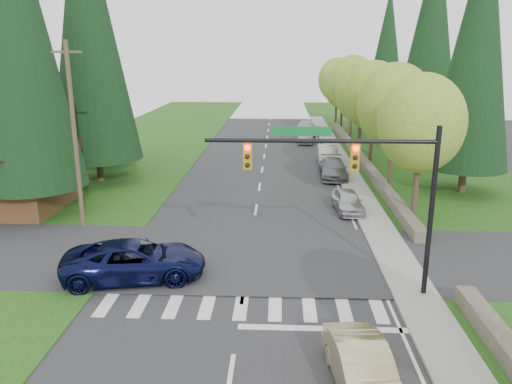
# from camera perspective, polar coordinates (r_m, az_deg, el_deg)

# --- Properties ---
(ground) EXTENTS (120.00, 120.00, 0.00)m
(ground) POSITION_cam_1_polar(r_m,az_deg,el_deg) (16.76, -2.61, -18.27)
(ground) COLOR #28282B
(ground) RESTS_ON ground
(grass_east) EXTENTS (14.00, 110.00, 0.06)m
(grass_east) POSITION_cam_1_polar(r_m,az_deg,el_deg) (36.99, 20.90, -0.03)
(grass_east) COLOR #274211
(grass_east) RESTS_ON ground
(grass_west) EXTENTS (14.00, 110.00, 0.06)m
(grass_west) POSITION_cam_1_polar(r_m,az_deg,el_deg) (37.94, -19.68, 0.46)
(grass_west) COLOR #274211
(grass_west) RESTS_ON ground
(cross_street) EXTENTS (120.00, 8.00, 0.10)m
(cross_street) POSITION_cam_1_polar(r_m,az_deg,el_deg) (23.80, -0.85, -7.50)
(cross_street) COLOR #28282B
(cross_street) RESTS_ON ground
(sidewalk_east) EXTENTS (1.80, 80.00, 0.13)m
(sidewalk_east) POSITION_cam_1_polar(r_m,az_deg,el_deg) (37.44, 11.08, 0.96)
(sidewalk_east) COLOR gray
(sidewalk_east) RESTS_ON ground
(curb_east) EXTENTS (0.20, 80.00, 0.13)m
(curb_east) POSITION_cam_1_polar(r_m,az_deg,el_deg) (37.33, 9.79, 0.98)
(curb_east) COLOR gray
(curb_east) RESTS_ON ground
(stone_wall_north) EXTENTS (0.70, 40.00, 0.70)m
(stone_wall_north) POSITION_cam_1_polar(r_m,az_deg,el_deg) (45.35, 11.82, 3.83)
(stone_wall_north) COLOR #4C4438
(stone_wall_north) RESTS_ON ground
(traffic_signal) EXTENTS (8.70, 0.37, 6.80)m
(traffic_signal) POSITION_cam_1_polar(r_m,az_deg,el_deg) (19.10, 11.64, 2.10)
(traffic_signal) COLOR black
(traffic_signal) RESTS_ON ground
(brown_building) EXTENTS (8.40, 8.40, 5.40)m
(brown_building) POSITION_cam_1_polar(r_m,az_deg,el_deg) (33.75, -26.45, 3.37)
(brown_building) COLOR #4C2D19
(brown_building) RESTS_ON ground
(utility_pole) EXTENTS (1.60, 0.24, 10.00)m
(utility_pole) POSITION_cam_1_polar(r_m,az_deg,el_deg) (28.36, -20.02, 6.15)
(utility_pole) COLOR #473828
(utility_pole) RESTS_ON ground
(decid_tree_0) EXTENTS (4.80, 4.80, 8.37)m
(decid_tree_0) POSITION_cam_1_polar(r_m,az_deg,el_deg) (29.17, 18.37, 7.44)
(decid_tree_0) COLOR #38281C
(decid_tree_0) RESTS_ON ground
(decid_tree_1) EXTENTS (5.20, 5.20, 8.80)m
(decid_tree_1) POSITION_cam_1_polar(r_m,az_deg,el_deg) (35.92, 15.62, 9.37)
(decid_tree_1) COLOR #38281C
(decid_tree_1) RESTS_ON ground
(decid_tree_2) EXTENTS (5.00, 5.00, 8.82)m
(decid_tree_2) POSITION_cam_1_polar(r_m,az_deg,el_deg) (42.70, 13.32, 10.60)
(decid_tree_2) COLOR #38281C
(decid_tree_2) RESTS_ON ground
(decid_tree_3) EXTENTS (5.00, 5.00, 8.55)m
(decid_tree_3) POSITION_cam_1_polar(r_m,az_deg,el_deg) (49.61, 11.97, 11.01)
(decid_tree_3) COLOR #38281C
(decid_tree_3) RESTS_ON ground
(decid_tree_4) EXTENTS (5.40, 5.40, 9.18)m
(decid_tree_4) POSITION_cam_1_polar(r_m,az_deg,el_deg) (56.51, 10.97, 11.99)
(decid_tree_4) COLOR #38281C
(decid_tree_4) RESTS_ON ground
(decid_tree_5) EXTENTS (4.80, 4.80, 8.30)m
(decid_tree_5) POSITION_cam_1_polar(r_m,az_deg,el_deg) (63.44, 9.88, 11.93)
(decid_tree_5) COLOR #38281C
(decid_tree_5) RESTS_ON ground
(decid_tree_6) EXTENTS (5.20, 5.20, 8.86)m
(decid_tree_6) POSITION_cam_1_polar(r_m,az_deg,el_deg) (70.38, 9.28, 12.56)
(decid_tree_6) COLOR #38281C
(decid_tree_6) RESTS_ON ground
(conifer_w_a) EXTENTS (6.12, 6.12, 19.80)m
(conifer_w_a) POSITION_cam_1_polar(r_m,az_deg,el_deg) (31.38, -25.76, 16.79)
(conifer_w_a) COLOR #38281C
(conifer_w_a) RESTS_ON ground
(conifer_w_b) EXTENTS (5.44, 5.44, 17.80)m
(conifer_w_b) POSITION_cam_1_polar(r_m,az_deg,el_deg) (36.29, -26.88, 14.70)
(conifer_w_b) COLOR #38281C
(conifer_w_b) RESTS_ON ground
(conifer_w_c) EXTENTS (6.46, 6.46, 20.80)m
(conifer_w_c) POSITION_cam_1_polar(r_m,az_deg,el_deg) (38.32, -18.68, 17.74)
(conifer_w_c) COLOR #38281C
(conifer_w_c) RESTS_ON ground
(conifer_w_e) EXTENTS (5.78, 5.78, 18.80)m
(conifer_w_e) POSITION_cam_1_polar(r_m,az_deg,el_deg) (44.60, -18.23, 16.07)
(conifer_w_e) COLOR #38281C
(conifer_w_e) RESTS_ON ground
(conifer_e_a) EXTENTS (5.44, 5.44, 17.80)m
(conifer_e_a) POSITION_cam_1_polar(r_m,az_deg,el_deg) (36.14, 23.99, 15.03)
(conifer_e_a) COLOR #38281C
(conifer_e_a) RESTS_ON ground
(conifer_e_b) EXTENTS (6.12, 6.12, 19.80)m
(conifer_e_b) POSITION_cam_1_polar(r_m,az_deg,el_deg) (49.78, 19.38, 16.43)
(conifer_e_b) COLOR #38281C
(conifer_e_b) RESTS_ON ground
(conifer_e_c) EXTENTS (5.10, 5.10, 16.80)m
(conifer_e_c) POSITION_cam_1_polar(r_m,az_deg,el_deg) (63.13, 14.73, 15.06)
(conifer_e_c) COLOR #38281C
(conifer_e_c) RESTS_ON ground
(sedan_champagne) EXTENTS (2.00, 4.40, 1.40)m
(sedan_champagne) POSITION_cam_1_polar(r_m,az_deg,el_deg) (15.28, 12.10, -19.20)
(sedan_champagne) COLOR tan
(sedan_champagne) RESTS_ON ground
(suv_navy) EXTENTS (6.39, 3.87, 1.66)m
(suv_navy) POSITION_cam_1_polar(r_m,az_deg,el_deg) (22.00, -13.69, -7.62)
(suv_navy) COLOR #0B1037
(suv_navy) RESTS_ON ground
(parked_car_a) EXTENTS (1.86, 3.99, 1.32)m
(parked_car_a) POSITION_cam_1_polar(r_m,az_deg,el_deg) (30.83, 10.45, -1.02)
(parked_car_a) COLOR #B8B8BD
(parked_car_a) RESTS_ON ground
(parked_car_b) EXTENTS (2.11, 5.01, 1.44)m
(parked_car_b) POSITION_cam_1_polar(r_m,az_deg,el_deg) (39.09, 8.82, 2.67)
(parked_car_b) COLOR slate
(parked_car_b) RESTS_ON ground
(parked_car_c) EXTENTS (1.69, 4.76, 1.56)m
(parked_car_c) POSITION_cam_1_polar(r_m,az_deg,el_deg) (43.92, 8.17, 4.20)
(parked_car_c) COLOR #B3B3B8
(parked_car_c) RESTS_ON ground
(parked_car_d) EXTENTS (1.98, 4.31, 1.43)m
(parked_car_d) POSITION_cam_1_polar(r_m,az_deg,el_deg) (54.16, 5.67, 6.35)
(parked_car_d) COLOR silver
(parked_car_d) RESTS_ON ground
(parked_car_e) EXTENTS (2.21, 5.23, 1.51)m
(parked_car_e) POSITION_cam_1_polar(r_m,az_deg,el_deg) (60.26, 5.82, 7.32)
(parked_car_e) COLOR #A2A2A6
(parked_car_e) RESTS_ON ground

